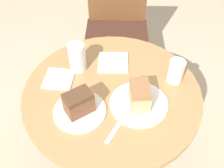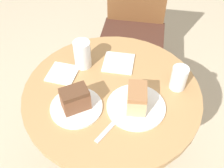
% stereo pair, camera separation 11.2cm
% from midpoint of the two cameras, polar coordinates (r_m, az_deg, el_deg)
% --- Properties ---
extents(ground_plane, '(8.00, 8.00, 0.00)m').
position_cam_midpoint_polar(ground_plane, '(1.75, 1.92, -17.14)').
color(ground_plane, beige).
extents(table, '(0.79, 0.79, 0.71)m').
position_cam_midpoint_polar(table, '(1.28, 2.53, -6.36)').
color(table, tan).
rests_on(table, ground_plane).
extents(chair, '(0.48, 0.50, 0.91)m').
position_cam_midpoint_polar(chair, '(1.91, 6.35, 11.78)').
color(chair, brown).
rests_on(chair, ground_plane).
extents(plate_near, '(0.24, 0.24, 0.01)m').
position_cam_midpoint_polar(plate_near, '(1.10, 8.17, -5.03)').
color(plate_near, white).
rests_on(plate_near, table).
extents(plate_far, '(0.22, 0.22, 0.01)m').
position_cam_midpoint_polar(plate_far, '(1.09, -4.84, -5.22)').
color(plate_far, white).
rests_on(plate_far, table).
extents(cake_slice_near, '(0.08, 0.11, 0.10)m').
position_cam_midpoint_polar(cake_slice_near, '(1.06, 8.48, -3.22)').
color(cake_slice_near, tan).
rests_on(cake_slice_near, plate_near).
extents(cake_slice_far, '(0.13, 0.12, 0.10)m').
position_cam_midpoint_polar(cake_slice_far, '(1.05, -5.02, -3.40)').
color(cake_slice_far, brown).
rests_on(cake_slice_far, plate_far).
extents(glass_lemonade, '(0.08, 0.08, 0.14)m').
position_cam_midpoint_polar(glass_lemonade, '(1.23, -3.83, 6.08)').
color(glass_lemonade, beige).
rests_on(glass_lemonade, table).
extents(glass_water, '(0.07, 0.07, 0.11)m').
position_cam_midpoint_polar(glass_water, '(1.18, 16.96, 0.89)').
color(glass_water, silver).
rests_on(glass_water, table).
extents(napkin_stack, '(0.16, 0.16, 0.01)m').
position_cam_midpoint_polar(napkin_stack, '(1.28, 3.96, 4.52)').
color(napkin_stack, silver).
rests_on(napkin_stack, table).
extents(fork, '(0.11, 0.15, 0.00)m').
position_cam_midpoint_polar(fork, '(1.03, 2.69, -9.58)').
color(fork, silver).
rests_on(fork, table).
extents(napkin_side, '(0.15, 0.15, 0.01)m').
position_cam_midpoint_polar(napkin_side, '(1.23, -8.17, 2.16)').
color(napkin_side, silver).
rests_on(napkin_side, table).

